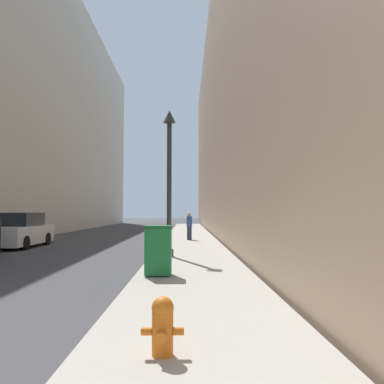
% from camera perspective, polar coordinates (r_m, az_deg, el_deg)
% --- Properties ---
extents(sidewalk_right, '(3.07, 60.00, 0.12)m').
position_cam_1_polar(sidewalk_right, '(20.84, -0.21, -7.62)').
color(sidewalk_right, '#ADA89E').
rests_on(sidewalk_right, ground).
extents(building_right_stone, '(12.00, 60.00, 18.88)m').
position_cam_1_polar(building_right_stone, '(30.81, 14.28, 11.55)').
color(building_right_stone, '#9E7F66').
rests_on(building_right_stone, ground).
extents(fire_hydrant, '(0.48, 0.37, 0.65)m').
position_cam_1_polar(fire_hydrant, '(4.45, -4.51, -19.49)').
color(fire_hydrant, orange).
rests_on(fire_hydrant, sidewalk_right).
extents(trash_bin, '(0.67, 0.59, 1.25)m').
position_cam_1_polar(trash_bin, '(9.56, -5.14, -8.77)').
color(trash_bin, '#1E7538').
rests_on(trash_bin, sidewalk_right).
extents(lamppost, '(0.46, 0.46, 5.35)m').
position_cam_1_polar(lamppost, '(13.77, -3.49, 3.52)').
color(lamppost, '#2D332D').
rests_on(lamppost, sidewalk_right).
extents(parked_sedan_near, '(1.80, 4.39, 1.68)m').
position_cam_1_polar(parked_sedan_near, '(20.16, -24.67, -5.47)').
color(parked_sedan_near, silver).
rests_on(parked_sedan_near, ground).
extents(pedestrian_on_sidewalk, '(0.32, 0.20, 1.56)m').
position_cam_1_polar(pedestrian_on_sidewalk, '(21.59, -0.41, -5.21)').
color(pedestrian_on_sidewalk, '#2D3347').
rests_on(pedestrian_on_sidewalk, sidewalk_right).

